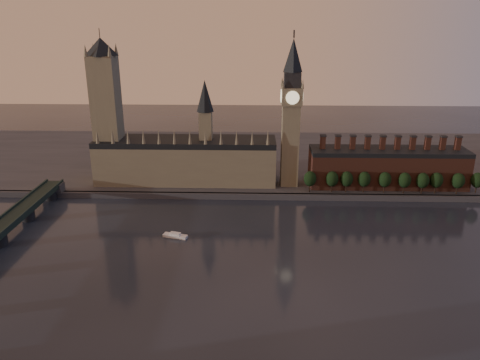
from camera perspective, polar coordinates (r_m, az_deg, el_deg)
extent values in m
plane|color=black|center=(242.80, 5.34, -10.25)|extent=(900.00, 900.00, 0.00)
cube|color=#444449|center=(323.23, 4.40, -2.03)|extent=(900.00, 4.00, 4.00)
cube|color=#444449|center=(408.27, 3.84, 2.59)|extent=(900.00, 180.00, 4.00)
cube|color=#787055|center=(344.57, -6.58, 2.09)|extent=(130.00, 30.00, 28.00)
cube|color=black|center=(340.19, -6.69, 4.66)|extent=(130.00, 30.00, 4.00)
cube|color=#787055|center=(335.97, -4.20, 6.32)|extent=(9.00, 9.00, 24.00)
cone|color=black|center=(331.54, -4.30, 10.19)|extent=(12.00, 12.00, 22.00)
cone|color=#787055|center=(338.96, -17.02, 5.11)|extent=(2.60, 2.60, 10.00)
cone|color=#787055|center=(335.70, -15.28, 5.14)|extent=(2.60, 2.60, 10.00)
cone|color=#787055|center=(332.76, -13.51, 5.17)|extent=(2.60, 2.60, 10.00)
cone|color=#787055|center=(330.14, -11.70, 5.19)|extent=(2.60, 2.60, 10.00)
cone|color=#787055|center=(327.85, -9.87, 5.21)|extent=(2.60, 2.60, 10.00)
cone|color=#787055|center=(325.90, -8.01, 5.22)|extent=(2.60, 2.60, 10.00)
cone|color=#787055|center=(324.29, -6.13, 5.23)|extent=(2.60, 2.60, 10.00)
cone|color=#787055|center=(323.03, -4.24, 5.23)|extent=(2.60, 2.60, 10.00)
cone|color=#787055|center=(322.12, -2.33, 5.23)|extent=(2.60, 2.60, 10.00)
cone|color=#787055|center=(321.57, -0.42, 5.22)|extent=(2.60, 2.60, 10.00)
cone|color=#787055|center=(321.38, 1.50, 5.21)|extent=(2.60, 2.60, 10.00)
cone|color=#787055|center=(321.54, 3.42, 5.19)|extent=(2.60, 2.60, 10.00)
cube|color=#787055|center=(348.95, -15.82, 6.97)|extent=(18.00, 18.00, 90.00)
cone|color=black|center=(342.27, -16.63, 15.32)|extent=(24.00, 24.00, 12.00)
cylinder|color=#232326|center=(341.98, -16.73, 16.32)|extent=(0.50, 0.50, 12.00)
cone|color=#787055|center=(337.36, -18.34, 14.76)|extent=(3.00, 3.00, 8.00)
cone|color=#787055|center=(332.40, -15.66, 14.96)|extent=(3.00, 3.00, 8.00)
cone|color=#787055|center=(352.46, -17.47, 15.01)|extent=(3.00, 3.00, 8.00)
cone|color=#787055|center=(347.72, -14.89, 15.19)|extent=(3.00, 3.00, 8.00)
cube|color=#787055|center=(333.15, 6.11, 4.19)|extent=(12.00, 12.00, 58.00)
cube|color=#787055|center=(325.79, 6.33, 10.14)|extent=(14.00, 14.00, 12.00)
cube|color=#232326|center=(324.22, 6.40, 12.06)|extent=(11.00, 11.00, 10.00)
cone|color=black|center=(322.60, 6.51, 14.88)|extent=(13.00, 13.00, 22.00)
cylinder|color=#232326|center=(321.84, 6.61, 17.27)|extent=(1.00, 1.00, 5.00)
cylinder|color=beige|center=(318.70, 6.43, 9.93)|extent=(9.00, 0.50, 9.00)
cylinder|color=beige|center=(332.87, 6.23, 10.34)|extent=(9.00, 0.50, 9.00)
cylinder|color=beige|center=(325.29, 5.05, 10.17)|extent=(0.50, 9.00, 9.00)
cylinder|color=beige|center=(326.45, 7.61, 10.11)|extent=(0.50, 9.00, 9.00)
cone|color=#787055|center=(317.59, 5.29, 11.58)|extent=(2.00, 2.00, 6.00)
cone|color=#787055|center=(318.66, 7.67, 11.52)|extent=(2.00, 2.00, 6.00)
cone|color=#787055|center=(330.45, 5.15, 11.89)|extent=(2.00, 2.00, 6.00)
cone|color=#787055|center=(331.48, 7.44, 11.83)|extent=(2.00, 2.00, 6.00)
cube|color=brown|center=(350.43, 17.50, 1.25)|extent=(110.00, 25.00, 24.00)
cube|color=black|center=(346.67, 17.72, 3.37)|extent=(110.00, 25.00, 3.00)
cube|color=brown|center=(335.11, 10.06, 4.53)|extent=(3.50, 3.50, 9.00)
cube|color=#232326|center=(333.88, 10.11, 5.36)|extent=(4.20, 4.20, 1.00)
cube|color=brown|center=(336.80, 11.82, 4.50)|extent=(3.50, 3.50, 9.00)
cube|color=#232326|center=(335.58, 11.88, 5.32)|extent=(4.20, 4.20, 1.00)
cube|color=brown|center=(338.81, 13.56, 4.45)|extent=(3.50, 3.50, 9.00)
cube|color=#232326|center=(337.60, 13.63, 5.27)|extent=(4.20, 4.20, 1.00)
cube|color=brown|center=(341.12, 15.29, 4.40)|extent=(3.50, 3.50, 9.00)
cube|color=#232326|center=(339.92, 15.36, 5.22)|extent=(4.20, 4.20, 1.00)
cube|color=brown|center=(343.74, 16.98, 4.35)|extent=(3.50, 3.50, 9.00)
cube|color=#232326|center=(342.55, 17.06, 5.16)|extent=(4.20, 4.20, 1.00)
cube|color=brown|center=(346.65, 18.65, 4.30)|extent=(3.50, 3.50, 9.00)
cube|color=#232326|center=(345.47, 18.74, 5.10)|extent=(4.20, 4.20, 1.00)
cube|color=brown|center=(349.85, 20.29, 4.25)|extent=(3.50, 3.50, 9.00)
cube|color=#232326|center=(348.68, 20.39, 5.04)|extent=(4.20, 4.20, 1.00)
cube|color=brown|center=(353.33, 21.90, 4.19)|extent=(3.50, 3.50, 9.00)
cube|color=#232326|center=(352.17, 22.00, 4.97)|extent=(4.20, 4.20, 1.00)
cube|color=brown|center=(357.08, 23.47, 4.13)|extent=(3.50, 3.50, 9.00)
cube|color=#232326|center=(355.94, 23.58, 4.90)|extent=(4.20, 4.20, 1.00)
cube|color=brown|center=(361.10, 25.01, 4.07)|extent=(3.50, 3.50, 9.00)
cube|color=#232326|center=(359.97, 25.13, 4.83)|extent=(4.20, 4.20, 1.00)
cylinder|color=black|center=(328.25, 8.47, -0.91)|extent=(0.80, 0.80, 6.00)
ellipsoid|color=black|center=(326.07, 8.53, 0.16)|extent=(8.60, 8.60, 10.75)
cylinder|color=black|center=(330.51, 11.09, -0.93)|extent=(0.80, 0.80, 6.00)
ellipsoid|color=black|center=(328.35, 11.16, 0.14)|extent=(8.60, 8.60, 10.75)
cylinder|color=black|center=(332.35, 12.80, -0.94)|extent=(0.80, 0.80, 6.00)
ellipsoid|color=black|center=(330.20, 12.88, 0.12)|extent=(8.60, 8.60, 10.75)
cylinder|color=black|center=(334.83, 14.82, -0.95)|extent=(0.80, 0.80, 6.00)
ellipsoid|color=black|center=(332.70, 14.92, 0.09)|extent=(8.60, 8.60, 10.75)
cylinder|color=black|center=(337.97, 17.14, -0.99)|extent=(0.80, 0.80, 6.00)
ellipsoid|color=black|center=(335.85, 17.25, 0.05)|extent=(8.60, 8.60, 10.75)
cylinder|color=black|center=(341.11, 19.31, -1.04)|extent=(0.80, 0.80, 6.00)
ellipsoid|color=black|center=(339.02, 19.43, -0.01)|extent=(8.60, 8.60, 10.75)
cylinder|color=black|center=(344.66, 21.25, -1.07)|extent=(0.80, 0.80, 6.00)
ellipsoid|color=black|center=(342.59, 21.39, -0.05)|extent=(8.60, 8.60, 10.75)
cylinder|color=black|center=(348.89, 22.70, -1.02)|extent=(0.80, 0.80, 6.00)
ellipsoid|color=black|center=(346.84, 22.84, -0.02)|extent=(8.60, 8.60, 10.75)
cylinder|color=black|center=(353.71, 24.91, -1.07)|extent=(0.80, 0.80, 6.00)
ellipsoid|color=black|center=(351.69, 25.06, -0.08)|extent=(8.60, 8.60, 10.75)
cylinder|color=black|center=(360.59, 26.81, -0.99)|extent=(0.80, 0.80, 6.00)
ellipsoid|color=black|center=(358.61, 26.97, -0.02)|extent=(8.60, 8.60, 10.75)
cube|color=#444449|center=(349.73, -21.85, -0.86)|extent=(14.00, 8.00, 6.00)
cylinder|color=#232326|center=(290.64, -27.24, -6.41)|extent=(8.00, 8.00, 7.75)
cylinder|color=#232326|center=(317.97, -24.44, -3.81)|extent=(8.00, 8.00, 7.75)
cylinder|color=#232326|center=(346.48, -22.10, -1.63)|extent=(8.00, 8.00, 7.75)
cube|color=white|center=(271.65, -7.90, -6.77)|extent=(14.64, 7.72, 1.61)
cube|color=white|center=(271.04, -7.91, -6.50)|extent=(6.63, 4.55, 1.21)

